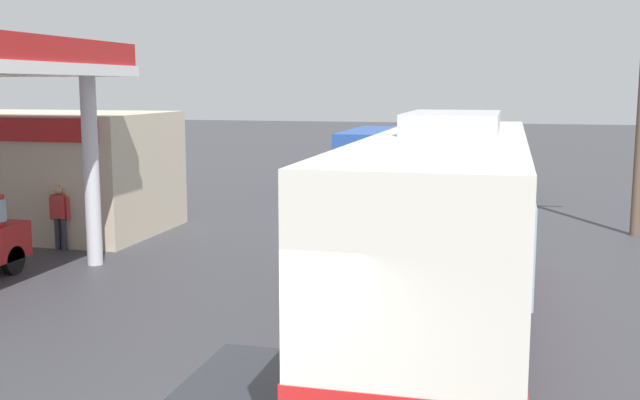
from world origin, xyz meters
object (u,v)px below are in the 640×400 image
(pedestrian_by_shop, at_px, (60,214))
(minibus_opposing_lane, at_px, (374,155))
(car_trailing_behind_bus, at_px, (499,168))
(coach_bus_main, at_px, (446,231))

(pedestrian_by_shop, bearing_deg, minibus_opposing_lane, 64.80)
(minibus_opposing_lane, height_order, car_trailing_behind_bus, minibus_opposing_lane)
(minibus_opposing_lane, distance_m, car_trailing_behind_bus, 4.84)
(pedestrian_by_shop, height_order, car_trailing_behind_bus, car_trailing_behind_bus)
(minibus_opposing_lane, xyz_separation_m, pedestrian_by_shop, (-5.86, -12.46, -0.54))
(coach_bus_main, distance_m, minibus_opposing_lane, 17.03)
(coach_bus_main, distance_m, pedestrian_by_shop, 10.84)
(coach_bus_main, relative_size, pedestrian_by_shop, 6.65)
(pedestrian_by_shop, xyz_separation_m, car_trailing_behind_bus, (10.65, 12.96, 0.08))
(minibus_opposing_lane, bearing_deg, pedestrian_by_shop, -115.20)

